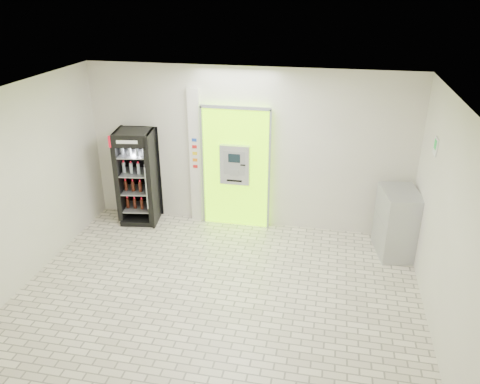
# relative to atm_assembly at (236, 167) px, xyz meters

# --- Properties ---
(ground) EXTENTS (6.00, 6.00, 0.00)m
(ground) POSITION_rel_atm_assembly_xyz_m (0.20, -2.41, -1.17)
(ground) COLOR beige
(ground) RESTS_ON ground
(room_shell) EXTENTS (6.00, 6.00, 6.00)m
(room_shell) POSITION_rel_atm_assembly_xyz_m (0.20, -2.41, 0.67)
(room_shell) COLOR silver
(room_shell) RESTS_ON ground
(atm_assembly) EXTENTS (1.30, 0.24, 2.33)m
(atm_assembly) POSITION_rel_atm_assembly_xyz_m (0.00, 0.00, 0.00)
(atm_assembly) COLOR #89F300
(atm_assembly) RESTS_ON ground
(pillar) EXTENTS (0.22, 0.11, 2.60)m
(pillar) POSITION_rel_atm_assembly_xyz_m (-0.78, 0.04, 0.13)
(pillar) COLOR silver
(pillar) RESTS_ON ground
(beverage_cooler) EXTENTS (0.77, 0.72, 1.83)m
(beverage_cooler) POSITION_rel_atm_assembly_xyz_m (-1.86, -0.22, -0.29)
(beverage_cooler) COLOR black
(beverage_cooler) RESTS_ON ground
(steel_cabinet) EXTENTS (0.72, 0.95, 1.15)m
(steel_cabinet) POSITION_rel_atm_assembly_xyz_m (2.90, -0.51, -0.59)
(steel_cabinet) COLOR #A5A7AD
(steel_cabinet) RESTS_ON ground
(exit_sign) EXTENTS (0.02, 0.22, 0.26)m
(exit_sign) POSITION_rel_atm_assembly_xyz_m (3.19, -1.01, 0.95)
(exit_sign) COLOR white
(exit_sign) RESTS_ON room_shell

